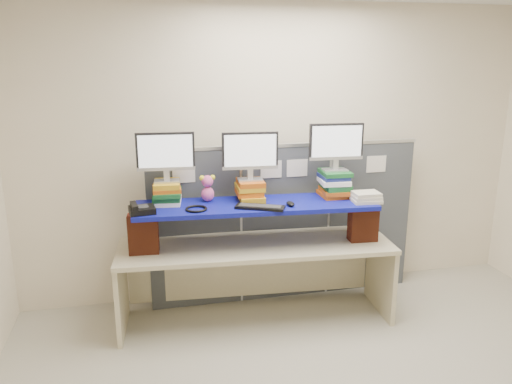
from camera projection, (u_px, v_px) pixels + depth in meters
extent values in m
cube|color=#F6E7CA|center=(371.00, 215.00, 2.94)|extent=(5.00, 4.00, 2.80)
cube|color=#3F434A|center=(195.00, 231.00, 4.60)|extent=(0.85, 0.05, 1.50)
cube|color=#3F434A|center=(285.00, 224.00, 4.79)|extent=(0.85, 0.05, 1.50)
cube|color=#3F434A|center=(368.00, 217.00, 4.98)|extent=(0.85, 0.05, 1.50)
cube|color=silver|center=(286.00, 145.00, 4.59)|extent=(2.60, 0.06, 0.03)
cube|color=white|center=(184.00, 174.00, 4.41)|extent=(0.20, 0.00, 0.16)
cube|color=white|center=(271.00, 169.00, 4.58)|extent=(0.20, 0.00, 0.16)
cube|color=white|center=(297.00, 168.00, 4.64)|extent=(0.20, 0.00, 0.16)
cube|color=white|center=(376.00, 164.00, 4.81)|extent=(0.20, 0.00, 0.16)
cube|color=beige|center=(256.00, 246.00, 4.35)|extent=(2.42, 0.87, 0.04)
cube|color=beige|center=(121.00, 293.00, 4.27)|extent=(0.09, 0.65, 0.68)
cube|color=beige|center=(381.00, 276.00, 4.62)|extent=(0.09, 0.65, 0.68)
cube|color=maroon|center=(143.00, 234.00, 4.12)|extent=(0.25, 0.15, 0.33)
cube|color=maroon|center=(363.00, 222.00, 4.39)|extent=(0.25, 0.15, 0.33)
cube|color=#0B1792|center=(256.00, 205.00, 4.25)|extent=(2.08, 0.66, 0.04)
cube|color=white|center=(168.00, 201.00, 4.26)|extent=(0.25, 0.32, 0.04)
cube|color=#195E28|center=(167.00, 197.00, 4.25)|extent=(0.26, 0.31, 0.04)
cube|color=#195E28|center=(168.00, 193.00, 4.22)|extent=(0.26, 0.31, 0.04)
cube|color=#BC5311|center=(167.00, 188.00, 4.22)|extent=(0.24, 0.28, 0.03)
cube|color=gold|center=(167.00, 184.00, 4.22)|extent=(0.24, 0.31, 0.04)
cube|color=gold|center=(251.00, 197.00, 4.35)|extent=(0.23, 0.31, 0.05)
cube|color=#BC5311|center=(249.00, 192.00, 4.34)|extent=(0.24, 0.27, 0.05)
cube|color=gold|center=(250.00, 187.00, 4.33)|extent=(0.23, 0.28, 0.04)
cube|color=#BC5311|center=(251.00, 183.00, 4.32)|extent=(0.23, 0.27, 0.04)
cube|color=#BC5311|center=(333.00, 194.00, 4.47)|extent=(0.24, 0.28, 0.03)
cube|color=#BC5311|center=(334.00, 191.00, 4.45)|extent=(0.25, 0.32, 0.04)
cube|color=#195E28|center=(336.00, 186.00, 4.44)|extent=(0.23, 0.29, 0.05)
cube|color=white|center=(334.00, 181.00, 4.42)|extent=(0.28, 0.31, 0.04)
cube|color=navy|center=(333.00, 177.00, 4.42)|extent=(0.24, 0.27, 0.03)
cube|color=#195E28|center=(335.00, 173.00, 4.42)|extent=(0.26, 0.30, 0.04)
cube|color=#B4B3B9|center=(167.00, 181.00, 4.20)|extent=(0.22, 0.15, 0.01)
cube|color=#B4B3B9|center=(167.00, 175.00, 4.19)|extent=(0.05, 0.04, 0.09)
cube|color=black|center=(166.00, 151.00, 4.14)|extent=(0.48, 0.07, 0.32)
cube|color=white|center=(166.00, 152.00, 4.12)|extent=(0.44, 0.04, 0.28)
cube|color=#B4B3B9|center=(250.00, 179.00, 4.31)|extent=(0.22, 0.15, 0.01)
cube|color=#B4B3B9|center=(250.00, 174.00, 4.30)|extent=(0.05, 0.04, 0.09)
cube|color=black|center=(250.00, 151.00, 4.24)|extent=(0.48, 0.07, 0.32)
cube|color=white|center=(251.00, 151.00, 4.23)|extent=(0.44, 0.04, 0.28)
cube|color=#B4B3B9|center=(335.00, 170.00, 4.41)|extent=(0.22, 0.15, 0.01)
cube|color=#B4B3B9|center=(335.00, 164.00, 4.39)|extent=(0.05, 0.04, 0.09)
cube|color=black|center=(336.00, 142.00, 4.34)|extent=(0.48, 0.07, 0.32)
cube|color=white|center=(337.00, 142.00, 4.32)|extent=(0.44, 0.04, 0.28)
cube|color=black|center=(260.00, 207.00, 4.10)|extent=(0.42, 0.29, 0.02)
cube|color=#2A2A2C|center=(260.00, 206.00, 4.10)|extent=(0.35, 0.23, 0.00)
ellipsoid|color=black|center=(290.00, 204.00, 4.18)|extent=(0.09, 0.13, 0.04)
cube|color=black|center=(142.00, 210.00, 3.98)|extent=(0.22, 0.20, 0.05)
cube|color=#2A2A2C|center=(142.00, 207.00, 3.97)|extent=(0.11, 0.11, 0.01)
cube|color=black|center=(134.00, 206.00, 3.95)|extent=(0.07, 0.18, 0.03)
torus|color=black|center=(196.00, 209.00, 4.06)|extent=(0.19, 0.19, 0.02)
ellipsoid|color=#E0559E|center=(208.00, 194.00, 4.29)|extent=(0.11, 0.10, 0.13)
sphere|color=#E0559E|center=(207.00, 181.00, 4.26)|extent=(0.10, 0.10, 0.10)
sphere|color=#FFF328|center=(202.00, 178.00, 4.25)|extent=(0.04, 0.04, 0.04)
sphere|color=#FFF328|center=(213.00, 177.00, 4.27)|extent=(0.04, 0.04, 0.04)
cube|color=beige|center=(366.00, 200.00, 4.29)|extent=(0.25, 0.21, 0.03)
cube|color=beige|center=(366.00, 197.00, 4.28)|extent=(0.24, 0.20, 0.03)
cube|color=beige|center=(366.00, 194.00, 4.27)|extent=(0.23, 0.19, 0.03)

